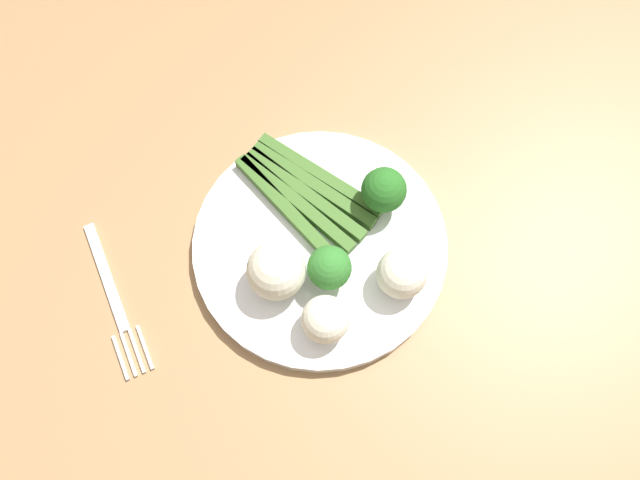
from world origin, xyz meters
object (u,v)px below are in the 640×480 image
object	(u,v)px
cauliflower_front_left	(402,273)
cauliflower_near_center	(276,271)
plate	(320,245)
fork	(115,299)
broccoli_back	(384,190)
broccoli_back_right	(329,268)
asparagus_bundle	(304,193)
cauliflower_edge	(325,319)
dining_table	(303,296)

from	to	relation	value
cauliflower_front_left	cauliflower_near_center	world-z (taller)	cauliflower_near_center
plate	fork	xyz separation A→B (m)	(0.21, -0.02, -0.01)
plate	broccoli_back	bearing A→B (deg)	-167.78
plate	cauliflower_front_left	xyz separation A→B (m)	(-0.06, 0.07, 0.03)
plate	cauliflower_front_left	size ratio (longest dim) A/B	5.28
broccoli_back_right	fork	distance (m)	0.21
cauliflower_front_left	fork	xyz separation A→B (m)	(0.26, -0.09, -0.04)
asparagus_bundle	fork	xyz separation A→B (m)	(0.21, 0.03, -0.02)
broccoli_back_right	cauliflower_front_left	world-z (taller)	broccoli_back_right
cauliflower_edge	plate	bearing A→B (deg)	-108.17
broccoli_back_right	cauliflower_edge	bearing A→B (deg)	63.94
broccoli_back	cauliflower_edge	bearing A→B (deg)	44.15
broccoli_back_right	plate	bearing A→B (deg)	-98.48
cauliflower_edge	cauliflower_near_center	size ratio (longest dim) A/B	0.80
broccoli_back	fork	size ratio (longest dim) A/B	0.33
cauliflower_front_left	cauliflower_near_center	distance (m)	0.12
asparagus_bundle	fork	distance (m)	0.21
fork	dining_table	bearing A→B (deg)	75.32
cauliflower_edge	cauliflower_front_left	bearing A→B (deg)	-170.11
plate	cauliflower_front_left	world-z (taller)	cauliflower_front_left
broccoli_back_right	fork	xyz separation A→B (m)	(0.20, -0.06, -0.04)
asparagus_bundle	broccoli_back	xyz separation A→B (m)	(-0.07, 0.04, 0.03)
asparagus_bundle	dining_table	bearing A→B (deg)	-52.96
asparagus_bundle	fork	bearing A→B (deg)	-110.64
dining_table	cauliflower_near_center	size ratio (longest dim) A/B	25.40
plate	asparagus_bundle	xyz separation A→B (m)	(-0.00, -0.05, 0.01)
cauliflower_edge	cauliflower_front_left	xyz separation A→B (m)	(-0.08, -0.01, 0.00)
asparagus_bundle	broccoli_back	world-z (taller)	broccoli_back
cauliflower_near_center	fork	distance (m)	0.16
dining_table	fork	distance (m)	0.21
cauliflower_front_left	cauliflower_near_center	xyz separation A→B (m)	(0.11, -0.04, 0.00)
broccoli_back	cauliflower_edge	size ratio (longest dim) A/B	1.22
asparagus_bundle	broccoli_back_right	size ratio (longest dim) A/B	3.13
dining_table	cauliflower_front_left	world-z (taller)	cauliflower_front_left
broccoli_back	broccoli_back_right	bearing A→B (deg)	34.49
dining_table	cauliflower_edge	xyz separation A→B (m)	(-0.00, 0.06, 0.13)
plate	broccoli_back	world-z (taller)	broccoli_back
cauliflower_near_center	fork	bearing A→B (deg)	-15.98
broccoli_back	cauliflower_near_center	world-z (taller)	cauliflower_near_center
dining_table	cauliflower_front_left	size ratio (longest dim) A/B	29.66
broccoli_back	cauliflower_front_left	xyz separation A→B (m)	(0.02, 0.08, -0.01)
fork	cauliflower_near_center	bearing A→B (deg)	71.07
dining_table	broccoli_back	size ratio (longest dim) A/B	26.07
cauliflower_near_center	cauliflower_edge	bearing A→B (deg)	113.79
dining_table	broccoli_back_right	distance (m)	0.14
asparagus_bundle	cauliflower_near_center	bearing A→B (deg)	-65.72
cauliflower_front_left	dining_table	bearing A→B (deg)	-31.85
broccoli_back_right	asparagus_bundle	bearing A→B (deg)	-96.03
broccoli_back_right	fork	bearing A→B (deg)	-16.72
asparagus_bundle	cauliflower_front_left	distance (m)	0.13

